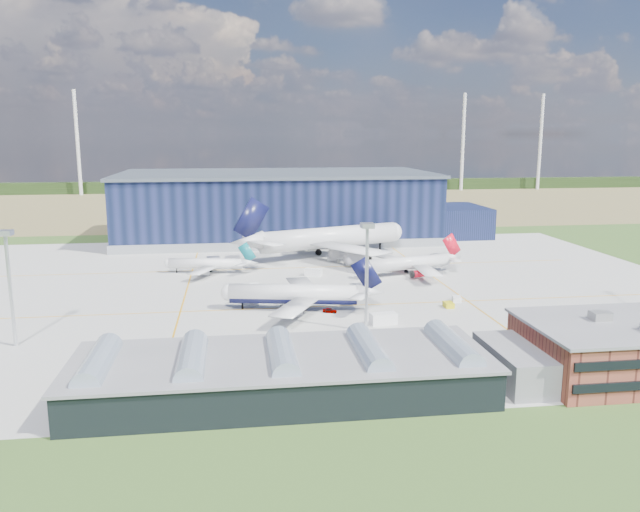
{
  "coord_description": "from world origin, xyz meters",
  "views": [
    {
      "loc": [
        -16.91,
        -153.48,
        40.83
      ],
      "look_at": [
        5.28,
        6.55,
        9.2
      ],
      "focal_mm": 35.0,
      "sensor_mm": 36.0,
      "label": 1
    }
  ],
  "objects_px": {
    "airliner_widebody": "(330,227)",
    "gse_van_a": "(383,319)",
    "gse_tug_b": "(449,305)",
    "gse_cart_a": "(457,299)",
    "gse_van_b": "(313,272)",
    "car_a": "(330,311)",
    "airliner_regional": "(206,258)",
    "gse_tug_a": "(128,360)",
    "light_mast_center": "(367,259)",
    "light_mast_west": "(8,269)",
    "airstair": "(254,296)",
    "airliner_red": "(408,256)",
    "hangar": "(284,208)",
    "car_b": "(365,353)",
    "gse_cart_b": "(332,259)",
    "airliner_navy": "(293,284)",
    "gse_tug_c": "(342,248)"
  },
  "relations": [
    {
      "from": "airliner_widebody",
      "to": "gse_van_a",
      "type": "distance_m",
      "value": 76.92
    },
    {
      "from": "airliner_widebody",
      "to": "gse_tug_b",
      "type": "relative_size",
      "value": 20.78
    },
    {
      "from": "gse_cart_a",
      "to": "gse_van_b",
      "type": "height_order",
      "value": "gse_van_b"
    },
    {
      "from": "gse_tug_b",
      "to": "car_a",
      "type": "relative_size",
      "value": 0.92
    },
    {
      "from": "airliner_regional",
      "to": "gse_tug_a",
      "type": "distance_m",
      "value": 74.77
    },
    {
      "from": "light_mast_center",
      "to": "airliner_widebody",
      "type": "relative_size",
      "value": 0.36
    },
    {
      "from": "light_mast_center",
      "to": "gse_cart_a",
      "type": "height_order",
      "value": "light_mast_center"
    },
    {
      "from": "light_mast_west",
      "to": "airstair",
      "type": "relative_size",
      "value": 4.42
    },
    {
      "from": "airliner_red",
      "to": "gse_tug_b",
      "type": "height_order",
      "value": "airliner_red"
    },
    {
      "from": "hangar",
      "to": "car_b",
      "type": "bearing_deg",
      "value": -88.42
    },
    {
      "from": "gse_van_a",
      "to": "gse_cart_b",
      "type": "xyz_separation_m",
      "value": [
        -0.34,
        69.75,
        -0.59
      ]
    },
    {
      "from": "light_mast_center",
      "to": "airliner_regional",
      "type": "bearing_deg",
      "value": 120.32
    },
    {
      "from": "gse_van_b",
      "to": "hangar",
      "type": "bearing_deg",
      "value": 27.71
    },
    {
      "from": "airstair",
      "to": "gse_van_a",
      "type": "bearing_deg",
      "value": -41.86
    },
    {
      "from": "gse_cart_b",
      "to": "car_b",
      "type": "relative_size",
      "value": 0.77
    },
    {
      "from": "airliner_widebody",
      "to": "car_b",
      "type": "distance_m",
      "value": 96.13
    },
    {
      "from": "gse_cart_b",
      "to": "car_a",
      "type": "distance_m",
      "value": 60.28
    },
    {
      "from": "gse_van_b",
      "to": "gse_tug_a",
      "type": "bearing_deg",
      "value": 172.76
    },
    {
      "from": "gse_cart_b",
      "to": "airstair",
      "type": "xyz_separation_m",
      "value": [
        -27.13,
        -47.93,
        0.99
      ]
    },
    {
      "from": "airliner_widebody",
      "to": "gse_tug_a",
      "type": "relative_size",
      "value": 16.02
    },
    {
      "from": "gse_van_b",
      "to": "car_a",
      "type": "relative_size",
      "value": 1.45
    },
    {
      "from": "gse_tug_b",
      "to": "gse_cart_b",
      "type": "height_order",
      "value": "gse_cart_b"
    },
    {
      "from": "light_mast_west",
      "to": "car_b",
      "type": "height_order",
      "value": "light_mast_west"
    },
    {
      "from": "light_mast_center",
      "to": "gse_tug_b",
      "type": "xyz_separation_m",
      "value": [
        23.41,
        15.05,
        -14.76
      ]
    },
    {
      "from": "airliner_regional",
      "to": "gse_cart_b",
      "type": "distance_m",
      "value": 42.34
    },
    {
      "from": "light_mast_west",
      "to": "airliner_navy",
      "type": "relative_size",
      "value": 0.59
    },
    {
      "from": "airliner_red",
      "to": "gse_van_b",
      "type": "bearing_deg",
      "value": -20.43
    },
    {
      "from": "airliner_widebody",
      "to": "light_mast_west",
      "type": "bearing_deg",
      "value": -152.55
    },
    {
      "from": "gse_van_b",
      "to": "car_a",
      "type": "distance_m",
      "value": 38.76
    },
    {
      "from": "airliner_regional",
      "to": "gse_tug_c",
      "type": "bearing_deg",
      "value": -135.97
    },
    {
      "from": "airliner_widebody",
      "to": "car_b",
      "type": "xyz_separation_m",
      "value": [
        -8.12,
        -95.29,
        -9.78
      ]
    },
    {
      "from": "airliner_red",
      "to": "gse_van_a",
      "type": "height_order",
      "value": "airliner_red"
    },
    {
      "from": "gse_tug_b",
      "to": "gse_cart_b",
      "type": "relative_size",
      "value": 0.99
    },
    {
      "from": "hangar",
      "to": "airliner_navy",
      "type": "xyz_separation_m",
      "value": [
        -6.41,
        -106.8,
        -5.27
      ]
    },
    {
      "from": "airliner_regional",
      "to": "gse_tug_b",
      "type": "height_order",
      "value": "airliner_regional"
    },
    {
      "from": "gse_tug_a",
      "to": "hangar",
      "type": "bearing_deg",
      "value": 83.92
    },
    {
      "from": "light_mast_center",
      "to": "gse_tug_c",
      "type": "xyz_separation_m",
      "value": [
        11.01,
        92.0,
        -14.65
      ]
    },
    {
      "from": "airliner_regional",
      "to": "gse_tug_c",
      "type": "height_order",
      "value": "airliner_regional"
    },
    {
      "from": "hangar",
      "to": "airliner_red",
      "type": "bearing_deg",
      "value": -67.88
    },
    {
      "from": "car_a",
      "to": "gse_van_b",
      "type": "bearing_deg",
      "value": 19.46
    },
    {
      "from": "gse_tug_a",
      "to": "light_mast_center",
      "type": "bearing_deg",
      "value": 25.34
    },
    {
      "from": "gse_tug_a",
      "to": "airstair",
      "type": "relative_size",
      "value": 0.77
    },
    {
      "from": "hangar",
      "to": "airliner_navy",
      "type": "height_order",
      "value": "hangar"
    },
    {
      "from": "car_a",
      "to": "gse_cart_b",
      "type": "bearing_deg",
      "value": 11.65
    },
    {
      "from": "gse_tug_c",
      "to": "gse_tug_a",
      "type": "bearing_deg",
      "value": -139.53
    },
    {
      "from": "airliner_red",
      "to": "gse_tug_c",
      "type": "relative_size",
      "value": 9.64
    },
    {
      "from": "airliner_red",
      "to": "light_mast_center",
      "type": "bearing_deg",
      "value": 50.97
    },
    {
      "from": "gse_van_b",
      "to": "gse_cart_b",
      "type": "bearing_deg",
      "value": 2.43
    },
    {
      "from": "airliner_red",
      "to": "gse_cart_a",
      "type": "relative_size",
      "value": 11.4
    },
    {
      "from": "airliner_navy",
      "to": "airliner_widebody",
      "type": "distance_m",
      "value": 65.32
    }
  ]
}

